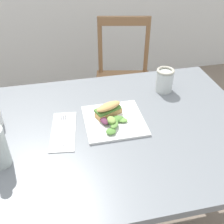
# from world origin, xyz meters

# --- Properties ---
(dining_table) EXTENTS (1.15, 0.84, 0.74)m
(dining_table) POSITION_xyz_m (0.08, -0.02, 0.60)
(dining_table) COLOR slate
(dining_table) RESTS_ON ground
(chair_wooden_far) EXTENTS (0.47, 0.47, 0.87)m
(chair_wooden_far) POSITION_xyz_m (0.33, 0.83, 0.45)
(chair_wooden_far) COLOR #8E6642
(chair_wooden_far) RESTS_ON ground
(plate_lunch) EXTENTS (0.24, 0.24, 0.01)m
(plate_lunch) POSITION_xyz_m (0.08, 0.02, 0.74)
(plate_lunch) COLOR white
(plate_lunch) RESTS_ON dining_table
(sandwich_half_front) EXTENTS (0.12, 0.09, 0.06)m
(sandwich_half_front) POSITION_xyz_m (0.06, 0.06, 0.78)
(sandwich_half_front) COLOR tan
(sandwich_half_front) RESTS_ON plate_lunch
(salad_mixed_greens) EXTENTS (0.12, 0.13, 0.04)m
(salad_mixed_greens) POSITION_xyz_m (0.06, -0.01, 0.76)
(salad_mixed_greens) COLOR #6B9E47
(salad_mixed_greens) RESTS_ON plate_lunch
(napkin_folded) EXTENTS (0.12, 0.25, 0.00)m
(napkin_folded) POSITION_xyz_m (-0.13, 0.00, 0.74)
(napkin_folded) COLOR white
(napkin_folded) RESTS_ON dining_table
(fork_on_napkin) EXTENTS (0.04, 0.19, 0.00)m
(fork_on_napkin) POSITION_xyz_m (-0.13, 0.02, 0.75)
(fork_on_napkin) COLOR silver
(fork_on_napkin) RESTS_ON napkin_folded
(mason_jar_iced_tea) EXTENTS (0.08, 0.08, 0.11)m
(mason_jar_iced_tea) POSITION_xyz_m (0.36, 0.21, 0.79)
(mason_jar_iced_tea) COLOR #C67528
(mason_jar_iced_tea) RESTS_ON dining_table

